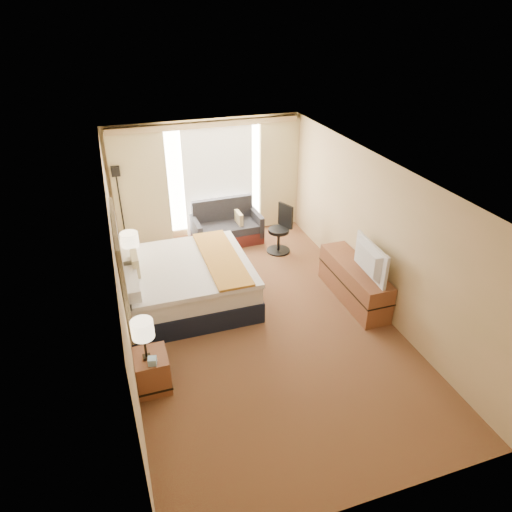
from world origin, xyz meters
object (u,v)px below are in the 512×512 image
object	(u,v)px
bed	(184,283)
lamp_left	(143,330)
media_dresser	(354,282)
lamp_right	(130,241)
television	(365,260)
nightstand_left	(152,371)
nightstand_right	(135,279)
floor_lamp	(119,192)
desk_chair	(281,231)
loveseat	(227,228)

from	to	relation	value
bed	lamp_left	xyz separation A→B (m)	(-0.85, -1.94, 0.63)
media_dresser	lamp_right	world-z (taller)	lamp_right
media_dresser	television	bearing A→B (deg)	-98.48
nightstand_left	nightstand_right	size ratio (longest dim) A/B	1.00
nightstand_right	television	size ratio (longest dim) A/B	0.53
floor_lamp	desk_chair	size ratio (longest dim) A/B	1.77
bed	loveseat	world-z (taller)	bed
nightstand_right	lamp_left	world-z (taller)	lamp_left
bed	television	world-z (taller)	television
nightstand_left	lamp_left	size ratio (longest dim) A/B	0.89
media_dresser	bed	bearing A→B (deg)	163.62
nightstand_left	bed	xyz separation A→B (m)	(0.81, 1.90, 0.13)
media_dresser	nightstand_left	bearing A→B (deg)	-164.16
desk_chair	lamp_right	distance (m)	3.22
media_dresser	lamp_right	distance (m)	4.04
floor_lamp	lamp_right	xyz separation A→B (m)	(0.04, -1.82, -0.25)
nightstand_right	desk_chair	distance (m)	3.19
bed	loveseat	distance (m)	2.46
lamp_right	bed	bearing A→B (deg)	-38.40
lamp_left	media_dresser	bearing A→B (deg)	16.16
nightstand_right	media_dresser	distance (m)	3.97
television	floor_lamp	bearing A→B (deg)	48.56
nightstand_left	television	xyz separation A→B (m)	(3.65, 0.71, 0.72)
loveseat	desk_chair	xyz separation A→B (m)	(0.98, -0.80, 0.16)
media_dresser	desk_chair	distance (m)	2.20
media_dresser	floor_lamp	xyz separation A→B (m)	(-3.73, 3.30, 0.95)
loveseat	lamp_left	bearing A→B (deg)	-120.49
floor_lamp	lamp_right	distance (m)	1.83
bed	lamp_right	size ratio (longest dim) A/B	3.47
floor_lamp	lamp_left	xyz separation A→B (m)	(-0.02, -4.39, -0.27)
desk_chair	lamp_left	world-z (taller)	lamp_left
bed	loveseat	size ratio (longest dim) A/B	1.50
loveseat	lamp_right	xyz separation A→B (m)	(-2.13, -1.44, 0.75)
bed	television	distance (m)	3.14
nightstand_right	bed	xyz separation A→B (m)	(0.81, -0.60, 0.13)
nightstand_right	lamp_right	xyz separation A→B (m)	(0.01, 0.03, 0.78)
lamp_left	television	size ratio (longest dim) A/B	0.60
nightstand_left	loveseat	distance (m)	4.51
desk_chair	lamp_left	xyz separation A→B (m)	(-3.16, -3.21, 0.57)
loveseat	media_dresser	bearing A→B (deg)	-63.79
nightstand_left	bed	bearing A→B (deg)	66.96
nightstand_right	loveseat	xyz separation A→B (m)	(2.14, 1.47, 0.03)
media_dresser	television	world-z (taller)	television
nightstand_right	television	xyz separation A→B (m)	(3.65, -1.79, 0.72)
nightstand_right	floor_lamp	distance (m)	2.12
nightstand_right	lamp_left	bearing A→B (deg)	-91.06
bed	lamp_left	world-z (taller)	lamp_left
bed	television	xyz separation A→B (m)	(2.84, -1.19, 0.59)
media_dresser	lamp_left	size ratio (longest dim) A/B	2.91
desk_chair	nightstand_left	bearing A→B (deg)	-156.40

